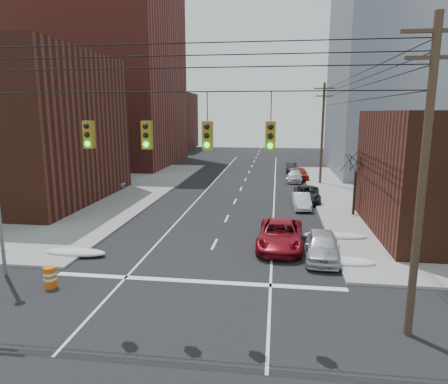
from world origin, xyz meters
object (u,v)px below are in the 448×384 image
(parked_car_e, at_px, (300,173))
(lot_car_d, at_px, (36,187))
(parked_car_a, at_px, (322,246))
(lot_car_b, at_px, (102,183))
(lot_car_a, at_px, (56,201))
(red_pickup, at_px, (280,235))
(construction_barrel, at_px, (50,277))
(parked_car_f, at_px, (291,167))
(parked_car_d, at_px, (295,176))
(parked_car_b, at_px, (302,201))
(parked_car_c, at_px, (307,194))
(lot_car_c, at_px, (4,199))

(parked_car_e, relative_size, lot_car_d, 1.16)
(parked_car_a, xyz_separation_m, lot_car_b, (-20.35, 17.20, 0.04))
(parked_car_a, height_order, lot_car_d, parked_car_a)
(lot_car_a, bearing_deg, red_pickup, -92.87)
(lot_car_a, xyz_separation_m, construction_barrel, (7.63, -13.81, -0.28))
(parked_car_e, bearing_deg, parked_car_f, 91.52)
(parked_car_a, bearing_deg, parked_car_d, 95.40)
(parked_car_e, xyz_separation_m, lot_car_a, (-20.53, -18.11, 0.06))
(parked_car_e, distance_m, lot_car_a, 27.38)
(red_pickup, xyz_separation_m, parked_car_e, (2.44, 24.92, -0.05))
(parked_car_b, relative_size, construction_barrel, 3.90)
(parked_car_c, relative_size, lot_car_c, 0.98)
(parked_car_a, relative_size, lot_car_a, 1.15)
(lot_car_b, height_order, lot_car_d, lot_car_b)
(parked_car_d, distance_m, lot_car_a, 25.86)
(red_pickup, relative_size, parked_car_e, 1.31)
(parked_car_a, bearing_deg, lot_car_a, 161.76)
(parked_car_f, bearing_deg, parked_car_a, -88.64)
(parked_car_a, relative_size, lot_car_c, 0.87)
(parked_car_d, xyz_separation_m, lot_car_d, (-25.29, -10.90, 0.14))
(parked_car_f, bearing_deg, parked_car_b, -89.22)
(parked_car_b, height_order, parked_car_e, parked_car_e)
(parked_car_d, bearing_deg, lot_car_a, -135.55)
(parked_car_b, xyz_separation_m, parked_car_e, (0.61, 14.83, 0.10))
(parked_car_b, xyz_separation_m, lot_car_b, (-19.91, 5.45, 0.16))
(parked_car_a, xyz_separation_m, lot_car_d, (-25.75, 14.09, 0.02))
(parked_car_b, height_order, parked_car_d, parked_car_d)
(red_pickup, height_order, lot_car_d, red_pickup)
(lot_car_c, bearing_deg, parked_car_d, -41.22)
(parked_car_d, relative_size, lot_car_d, 1.20)
(parked_car_e, height_order, lot_car_a, parked_car_e)
(lot_car_a, distance_m, lot_car_d, 7.79)
(parked_car_f, bearing_deg, lot_car_a, -129.10)
(parked_car_a, xyz_separation_m, lot_car_a, (-20.36, 8.47, 0.03))
(parked_car_e, bearing_deg, parked_car_a, -96.56)
(parked_car_f, xyz_separation_m, lot_car_a, (-19.73, -24.06, 0.14))
(lot_car_a, height_order, lot_car_b, lot_car_b)
(parked_car_e, relative_size, parked_car_f, 1.10)
(parked_car_a, height_order, lot_car_b, parked_car_a)
(parked_car_a, distance_m, lot_car_c, 26.07)
(parked_car_b, relative_size, parked_car_e, 0.90)
(parked_car_c, bearing_deg, parked_car_d, 96.07)
(parked_car_c, bearing_deg, parked_car_e, 92.58)
(parked_car_a, relative_size, parked_car_b, 1.15)
(lot_car_a, bearing_deg, parked_car_d, -32.53)
(lot_car_b, distance_m, lot_car_c, 10.06)
(red_pickup, height_order, parked_car_e, red_pickup)
(red_pickup, xyz_separation_m, lot_car_c, (-22.50, 6.50, 0.11))
(red_pickup, bearing_deg, lot_car_d, 154.64)
(lot_car_a, bearing_deg, lot_car_b, 17.73)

